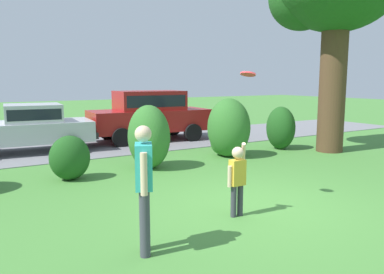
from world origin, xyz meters
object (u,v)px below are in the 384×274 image
Objects in this scene: parked_suv at (149,113)px; adult_onlooker at (144,183)px; child_thrower at (237,175)px; parked_sedan at (26,127)px; frisbee at (248,74)px.

parked_suv is 9.83m from adult_onlooker.
adult_onlooker reaches higher than child_thrower.
adult_onlooker reaches higher than parked_sedan.
child_thrower is 2.02m from adult_onlooker.
frisbee is (2.65, -7.75, 1.58)m from parked_sedan.
parked_sedan is 4.45m from parked_suv.
adult_onlooker is (-1.94, -0.49, 0.27)m from child_thrower.
parked_sedan is 2.61× the size of adult_onlooker.
parked_sedan is 8.64m from adult_onlooker.
parked_sedan is at bearing 91.23° from adult_onlooker.
parked_sedan is at bearing 104.64° from child_thrower.
adult_onlooker is at bearing -165.84° from child_thrower.
frisbee reaches higher than parked_sedan.
frisbee reaches higher than adult_onlooker.
parked_suv reaches higher than child_thrower.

